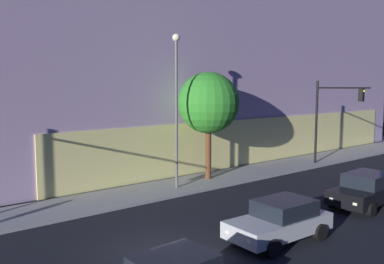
# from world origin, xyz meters

# --- Properties ---
(ground_plane) EXTENTS (120.00, 120.00, 0.00)m
(ground_plane) POSITION_xyz_m (0.00, 0.00, 0.00)
(ground_plane) COLOR black
(modern_building) EXTENTS (38.81, 27.52, 20.37)m
(modern_building) POSITION_xyz_m (15.97, 22.84, 10.10)
(modern_building) COLOR #4C4C51
(modern_building) RESTS_ON ground
(traffic_light_far_corner) EXTENTS (0.54, 4.07, 6.28)m
(traffic_light_far_corner) POSITION_xyz_m (19.01, 5.24, 4.28)
(traffic_light_far_corner) COLOR black
(traffic_light_far_corner) RESTS_ON sidewalk_corner
(street_lamp_sidewalk) EXTENTS (0.44, 0.44, 8.78)m
(street_lamp_sidewalk) POSITION_xyz_m (5.94, 6.95, 5.59)
(street_lamp_sidewalk) COLOR #5B5B5B
(street_lamp_sidewalk) RESTS_ON sidewalk_corner
(sidewalk_tree) EXTENTS (3.85, 3.85, 6.75)m
(sidewalk_tree) POSITION_xyz_m (8.90, 7.55, 4.95)
(sidewalk_tree) COLOR brown
(sidewalk_tree) RESTS_ON sidewalk_corner
(car_silver) EXTENTS (4.40, 2.29, 1.59)m
(car_silver) POSITION_xyz_m (4.30, -1.94, 0.82)
(car_silver) COLOR #B7BABF
(car_silver) RESTS_ON ground
(car_black) EXTENTS (4.36, 2.34, 1.67)m
(car_black) POSITION_xyz_m (11.27, -1.68, 0.86)
(car_black) COLOR black
(car_black) RESTS_ON ground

